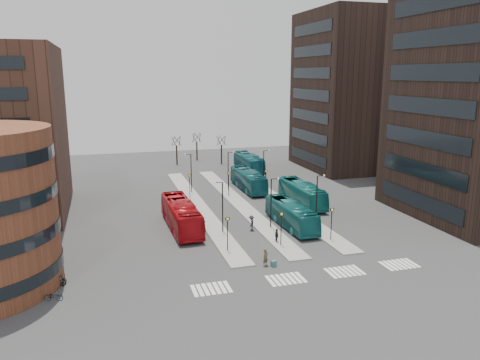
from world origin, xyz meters
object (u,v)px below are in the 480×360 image
object	(u,v)px
bicycle_near	(54,296)
bicycle_far	(57,279)
teal_bus_a	(291,215)
teal_bus_c	(302,193)
traveller	(266,257)
commuter_a	(203,224)
suitcase	(274,264)
teal_bus_b	(248,180)
red_bus	(181,215)
teal_bus_d	(249,163)
commuter_b	(277,236)
commuter_c	(251,223)
bicycle_mid	(56,281)

from	to	relation	value
bicycle_near	bicycle_far	size ratio (longest dim) A/B	0.92
teal_bus_a	teal_bus_c	size ratio (longest dim) A/B	0.95
traveller	commuter_a	size ratio (longest dim) A/B	0.97
suitcase	bicycle_near	distance (m)	19.96
suitcase	teal_bus_a	distance (m)	12.67
suitcase	teal_bus_b	distance (m)	31.10
red_bus	teal_bus_c	world-z (taller)	red_bus
suitcase	teal_bus_d	world-z (taller)	teal_bus_d
bicycle_far	teal_bus_d	bearing A→B (deg)	-21.42
red_bus	commuter_b	bearing A→B (deg)	-41.34
commuter_c	teal_bus_a	bearing A→B (deg)	117.61
teal_bus_b	commuter_c	bearing A→B (deg)	-106.80
teal_bus_a	commuter_b	distance (m)	6.08
teal_bus_d	bicycle_far	distance (m)	52.94
commuter_b	bicycle_near	distance (m)	23.79
teal_bus_d	bicycle_near	distance (m)	55.69
teal_bus_b	bicycle_far	distance (m)	39.04
suitcase	commuter_c	world-z (taller)	commuter_c
red_bus	commuter_b	xyz separation A→B (m)	(9.38, -7.78, -0.94)
commuter_b	bicycle_mid	world-z (taller)	commuter_b
teal_bus_c	commuter_a	distance (m)	17.93
teal_bus_c	commuter_c	bearing A→B (deg)	-140.28
suitcase	teal_bus_a	size ratio (longest dim) A/B	0.06
teal_bus_b	teal_bus_c	world-z (taller)	teal_bus_b
traveller	commuter_c	bearing A→B (deg)	52.14
suitcase	bicycle_near	size ratio (longest dim) A/B	0.40
teal_bus_b	teal_bus_c	bearing A→B (deg)	-65.91
suitcase	teal_bus_d	size ratio (longest dim) A/B	0.05
suitcase	bicycle_mid	size ratio (longest dim) A/B	0.37
bicycle_far	teal_bus_c	bearing A→B (deg)	-45.52
bicycle_far	teal_bus_a	bearing A→B (deg)	-56.19
teal_bus_c	teal_bus_b	bearing A→B (deg)	114.01
traveller	bicycle_far	bearing A→B (deg)	148.01
teal_bus_c	commuter_b	xyz separation A→B (m)	(-9.02, -13.73, -0.82)
suitcase	bicycle_mid	world-z (taller)	bicycle_mid
bicycle_near	commuter_a	bearing A→B (deg)	-34.28
commuter_b	teal_bus_b	bearing A→B (deg)	-8.91
suitcase	teal_bus_b	world-z (taller)	teal_bus_b
red_bus	teal_bus_b	distance (m)	21.30
teal_bus_b	teal_bus_c	size ratio (longest dim) A/B	1.00
teal_bus_a	commuter_b	world-z (taller)	teal_bus_a
commuter_c	red_bus	bearing A→B (deg)	-81.44
teal_bus_d	bicycle_mid	size ratio (longest dim) A/B	7.18
commuter_c	teal_bus_d	bearing A→B (deg)	-168.24
teal_bus_b	commuter_a	xyz separation A→B (m)	(-11.35, -18.22, -0.71)
commuter_c	teal_bus_c	bearing A→B (deg)	158.96
suitcase	teal_bus_c	xyz separation A→B (m)	(11.65, 19.86, 1.32)
teal_bus_d	teal_bus_c	bearing A→B (deg)	-89.49
teal_bus_d	bicycle_far	xyz separation A→B (m)	(-31.31, -42.68, -1.23)
teal_bus_c	teal_bus_d	distance (m)	24.73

